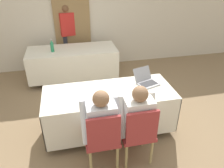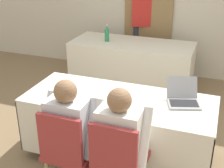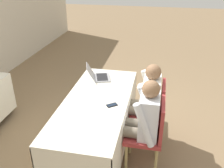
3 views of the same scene
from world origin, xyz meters
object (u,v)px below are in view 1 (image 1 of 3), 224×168
Objects in this scene: water_bottle at (52,46)px; chair_near_right at (138,132)px; chair_near_left at (102,137)px; person_red_shirt at (68,33)px; cell_phone at (106,100)px; person_checkered_shirt at (101,122)px; person_white_shirt at (136,117)px; laptop at (146,81)px.

water_bottle is 2.86m from chair_near_right.
person_red_shirt reaches higher than chair_near_left.
person_checkered_shirt is (-0.15, -0.39, -0.06)m from cell_phone.
chair_near_left is at bearing 0.00° from chair_near_right.
chair_near_left is 0.78× the size of person_white_shirt.
person_checkered_shirt is at bearing -149.13° from cell_phone.
water_bottle is 2.60m from person_checkered_shirt.
water_bottle is at bearing -76.62° from chair_near_left.
chair_near_left is 0.58× the size of person_red_shirt.
person_red_shirt reaches higher than laptop.
cell_phone is 2.93m from person_red_shirt.
laptop is 1.15m from person_checkered_shirt.
water_bottle is 0.17× the size of person_red_shirt.
person_white_shirt reaches higher than cell_phone.
person_red_shirt is (0.37, 0.77, 0.05)m from water_bottle.
water_bottle is at bearing -67.28° from chair_near_right.
person_white_shirt is at bearing -136.62° from laptop.
laptop is 0.85m from person_white_shirt.
laptop is at bearing -139.96° from person_checkered_shirt.
water_bottle is 0.30× the size of chair_near_left.
chair_near_right is 0.58× the size of person_red_shirt.
cell_phone is 0.13× the size of person_checkered_shirt.
chair_near_left is at bearing -145.03° from cell_phone.
person_checkered_shirt is at bearing -101.01° from person_red_shirt.
water_bottle is at bearing 112.39° from laptop.
laptop is 0.46× the size of chair_near_left.
cell_phone is at bearing -97.59° from person_red_shirt.
person_red_shirt is at bearing -77.88° from chair_near_right.
chair_near_left is 1.00× the size of chair_near_right.
person_white_shirt is at bearing -92.94° from person_red_shirt.
cell_phone is 0.42m from person_checkered_shirt.
person_red_shirt is at bearing -85.71° from chair_near_left.
person_checkered_shirt is 3.31m from person_red_shirt.
person_white_shirt is at bearing -88.22° from cell_phone.
laptop is 2.85× the size of cell_phone.
chair_near_right is at bearing -67.28° from water_bottle.
chair_near_left is at bearing -101.14° from person_red_shirt.
person_checkered_shirt reaches higher than chair_near_right.
cell_phone is 0.54× the size of water_bottle.
laptop is 0.36× the size of person_white_shirt.
person_white_shirt is (1.10, -2.52, -0.18)m from water_bottle.
person_white_shirt is (0.47, 0.10, 0.16)m from chair_near_left.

